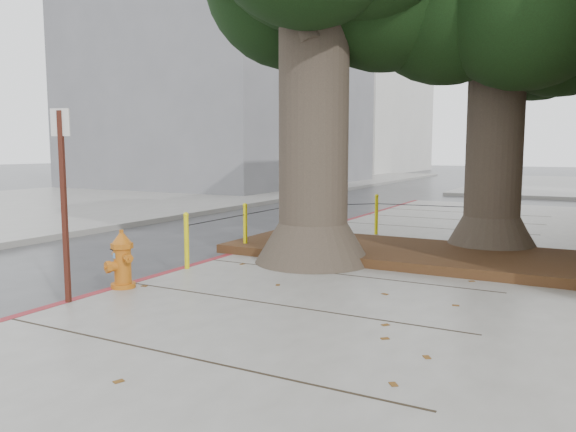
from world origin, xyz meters
name	(u,v)px	position (x,y,z in m)	size (l,w,h in m)	color
ground	(245,311)	(0.00, 0.00, 0.00)	(140.00, 140.00, 0.00)	#28282B
sidewalk_opposite	(87,200)	(-14.00, 10.00, 0.07)	(14.00, 60.00, 0.15)	slate
curb_red	(227,259)	(-2.00, 2.50, 0.07)	(0.14, 26.00, 0.16)	maroon
planter_bed	(400,252)	(0.90, 3.90, 0.23)	(6.40, 2.60, 0.16)	black
building_far_grey	(231,83)	(-15.00, 22.00, 6.00)	(12.00, 16.00, 12.00)	slate
building_far_white	(348,93)	(-17.00, 45.00, 7.50)	(12.00, 18.00, 15.00)	silver
bollard_ring	(324,220)	(-0.87, 4.38, 0.66)	(3.79, 5.39, 0.95)	#D1C60B
fire_hydrant	(122,260)	(-1.89, -0.27, 0.56)	(0.46, 0.46, 0.84)	#BF6213
signpost	(64,194)	(-1.95, -1.18, 1.55)	(0.24, 0.11, 2.48)	#471911
car_dark	(291,179)	(-9.64, 19.47, 0.62)	(1.73, 4.26, 1.24)	black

